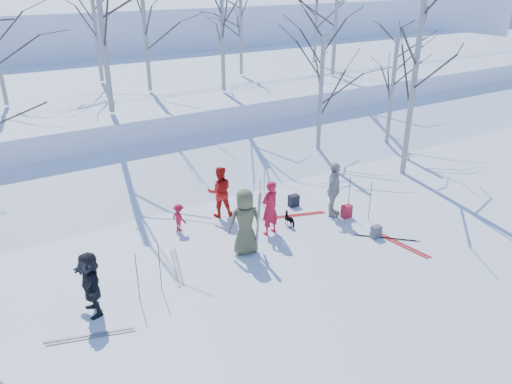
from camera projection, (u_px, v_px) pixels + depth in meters
ground at (283, 251)px, 14.29m from camera, size 120.00×120.00×0.00m
snow_ramp at (183, 171)px, 19.67m from camera, size 70.00×9.49×4.12m
snow_plateau at (106, 99)px, 27.09m from camera, size 70.00×18.00×2.20m
far_hill at (34, 39)px, 43.00m from camera, size 90.00×30.00×6.00m
skier_olive_center at (245, 222)px, 13.88m from camera, size 1.04×0.78×1.93m
skier_red_north at (270, 208)px, 14.93m from camera, size 0.70×0.53×1.73m
skier_redor_behind at (220, 192)px, 16.06m from camera, size 1.00×0.89×1.70m
skier_red_seated at (179, 217)px, 15.29m from camera, size 0.49×0.64×0.88m
skier_cream_east at (334, 190)px, 16.04m from camera, size 1.12×1.01×1.83m
skier_grey_west at (90, 283)px, 11.44m from camera, size 0.51×1.50×1.60m
dog at (290, 219)px, 15.64m from camera, size 0.30×0.56×0.45m
upright_ski_left at (258, 224)px, 13.81m from camera, size 0.10×0.17×1.90m
upright_ski_right at (258, 223)px, 13.84m from camera, size 0.14×0.23×1.89m
ski_pair_a at (401, 245)px, 14.62m from camera, size 0.64×1.95×0.02m
ski_pair_b at (177, 267)px, 13.52m from camera, size 1.24×2.01×0.02m
ski_pair_c at (297, 215)px, 16.39m from camera, size 1.31×2.02×0.02m
ski_pair_d at (385, 238)px, 14.99m from camera, size 2.10×2.10×0.02m
ski_pair_e at (90, 336)px, 10.96m from camera, size 1.23×2.01×0.02m
ski_pole_a at (137, 278)px, 11.88m from camera, size 0.02×0.02×1.34m
ski_pole_b at (349, 196)px, 16.16m from camera, size 0.02×0.02×1.34m
ski_pole_c at (260, 198)px, 16.04m from camera, size 0.02×0.02×1.34m
ski_pole_d at (160, 268)px, 12.27m from camera, size 0.02×0.02×1.34m
ski_pole_e at (370, 201)px, 15.82m from camera, size 0.02×0.02×1.34m
ski_pole_f at (264, 189)px, 16.67m from camera, size 0.02×0.02×1.34m
backpack_red at (347, 211)px, 16.20m from camera, size 0.32×0.22×0.42m
backpack_grey at (376, 232)px, 14.97m from camera, size 0.30×0.20×0.38m
backpack_dark at (294, 201)px, 16.98m from camera, size 0.34×0.24×0.40m
birch_plateau_a at (145, 32)px, 22.47m from camera, size 4.29×4.29×5.27m
birch_plateau_c at (94, 17)px, 24.29m from camera, size 4.94×4.94×6.19m
birch_plateau_d at (316, 13)px, 29.44m from camera, size 4.60×4.60×5.71m
birch_plateau_g at (241, 35)px, 26.39m from camera, size 3.46×3.46×4.08m
birch_plateau_h at (337, 5)px, 25.68m from camera, size 5.57×5.57×7.10m
birch_plateau_i at (222, 33)px, 22.44m from camera, size 4.25×4.25×5.22m
birch_plateau_j at (101, 19)px, 18.49m from camera, size 5.56×5.56×7.08m
birch_edge_b at (414, 83)px, 18.39m from camera, size 5.61×5.61×7.15m
birch_edge_c at (392, 96)px, 21.61m from camera, size 3.97×3.97×4.82m
birch_edge_e at (321, 99)px, 20.32m from camera, size 4.23×4.23×5.19m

